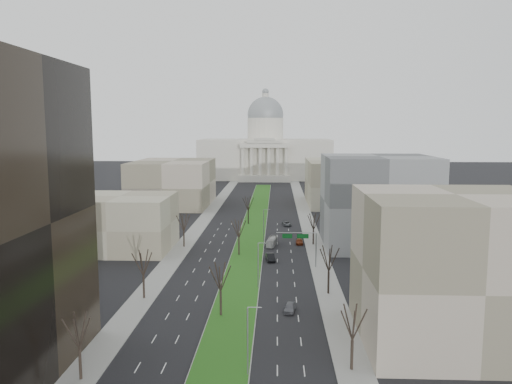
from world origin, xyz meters
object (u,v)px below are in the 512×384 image
(box_van, at_px, (272,242))
(car_grey_near, at_px, (290,307))
(car_black, at_px, (270,257))
(car_red, at_px, (299,242))
(car_grey_far, at_px, (287,224))

(box_van, bearing_deg, car_grey_near, -78.02)
(car_black, relative_size, box_van, 0.64)
(car_grey_near, height_order, car_red, car_grey_near)
(car_black, xyz_separation_m, box_van, (0.19, 15.26, 0.27))
(car_grey_far, bearing_deg, car_black, -104.89)
(car_red, bearing_deg, box_van, -162.10)
(car_black, distance_m, box_van, 15.27)
(car_grey_near, bearing_deg, box_van, 103.00)
(car_black, xyz_separation_m, car_grey_far, (4.68, 42.63, -0.18))
(car_black, bearing_deg, car_grey_far, 75.22)
(car_red, relative_size, car_grey_far, 0.97)
(car_black, bearing_deg, box_van, 80.78)
(car_grey_near, xyz_separation_m, box_van, (-3.65, 48.00, 0.37))
(car_grey_near, xyz_separation_m, car_grey_far, (0.84, 75.36, -0.08))
(car_red, xyz_separation_m, box_van, (-7.48, -2.22, 0.44))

